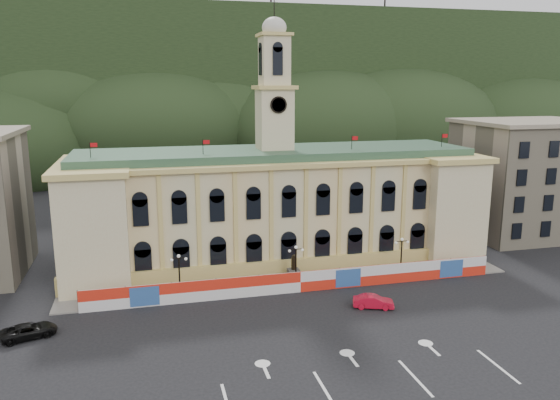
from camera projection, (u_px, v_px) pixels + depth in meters
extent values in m
plane|color=black|center=(345.00, 350.00, 50.79)|extent=(260.00, 260.00, 0.00)
cube|color=black|center=(198.00, 91.00, 169.39)|extent=(230.00, 70.00, 44.00)
cube|color=#595651|center=(326.00, 63.00, 157.09)|extent=(22.00, 8.00, 14.00)
cube|color=#595651|center=(13.00, 76.00, 136.25)|extent=(16.00, 7.00, 10.00)
cube|color=beige|center=(275.00, 211.00, 75.86)|extent=(55.00, 15.00, 14.00)
cube|color=tan|center=(289.00, 268.00, 69.69)|extent=(56.00, 0.80, 2.40)
cube|color=tan|center=(275.00, 158.00, 74.32)|extent=(56.20, 16.20, 0.60)
cube|color=#32543D|center=(275.00, 153.00, 74.17)|extent=(53.00, 13.00, 1.20)
cube|color=beige|center=(97.00, 223.00, 69.31)|extent=(8.00, 17.00, 14.00)
cube|color=beige|center=(431.00, 203.00, 80.51)|extent=(8.00, 17.00, 14.00)
cube|color=beige|center=(274.00, 119.00, 73.20)|extent=(4.40, 4.40, 8.00)
cube|color=tan|center=(274.00, 87.00, 72.32)|extent=(5.20, 5.20, 0.50)
cube|color=beige|center=(274.00, 62.00, 71.62)|extent=(3.60, 3.60, 6.50)
cube|color=tan|center=(274.00, 35.00, 70.91)|extent=(4.20, 4.20, 0.40)
cylinder|color=black|center=(279.00, 105.00, 70.60)|extent=(2.20, 0.20, 2.20)
ellipsoid|color=beige|center=(274.00, 28.00, 70.72)|extent=(3.20, 3.20, 2.72)
cylinder|color=black|center=(274.00, 2.00, 70.04)|extent=(0.12, 0.12, 5.00)
cube|color=#B5A88C|center=(527.00, 180.00, 88.53)|extent=(20.00, 16.00, 18.00)
cube|color=gray|center=(533.00, 122.00, 86.57)|extent=(21.00, 17.00, 0.60)
cube|color=red|center=(300.00, 282.00, 64.75)|extent=(50.00, 0.25, 2.50)
cube|color=#2C5293|center=(145.00, 297.00, 60.32)|extent=(3.20, 0.05, 2.20)
cube|color=#2C5293|center=(348.00, 278.00, 66.04)|extent=(3.20, 0.05, 2.20)
cube|color=#2C5293|center=(451.00, 269.00, 69.38)|extent=(3.20, 0.05, 2.20)
cube|color=slate|center=(294.00, 283.00, 67.60)|extent=(56.00, 5.50, 0.16)
cube|color=#595651|center=(294.00, 276.00, 67.66)|extent=(1.40, 1.40, 1.80)
cylinder|color=black|center=(294.00, 263.00, 67.31)|extent=(0.60, 0.60, 1.60)
sphere|color=black|center=(294.00, 256.00, 67.12)|extent=(0.44, 0.44, 0.44)
cylinder|color=black|center=(180.00, 295.00, 63.54)|extent=(0.44, 0.44, 0.30)
cylinder|color=black|center=(179.00, 277.00, 63.06)|extent=(0.18, 0.18, 4.80)
cube|color=black|center=(179.00, 258.00, 62.58)|extent=(1.60, 0.08, 0.08)
sphere|color=silver|center=(172.00, 260.00, 62.42)|extent=(0.36, 0.36, 0.36)
sphere|color=silver|center=(186.00, 259.00, 62.80)|extent=(0.36, 0.36, 0.36)
sphere|color=silver|center=(179.00, 256.00, 62.52)|extent=(0.40, 0.40, 0.40)
cylinder|color=black|center=(296.00, 285.00, 66.87)|extent=(0.44, 0.44, 0.30)
cylinder|color=black|center=(296.00, 267.00, 66.40)|extent=(0.18, 0.18, 4.80)
cube|color=black|center=(296.00, 249.00, 65.92)|extent=(1.60, 0.08, 0.08)
sphere|color=silver|center=(290.00, 251.00, 65.76)|extent=(0.36, 0.36, 0.36)
sphere|color=silver|center=(302.00, 250.00, 66.14)|extent=(0.36, 0.36, 0.36)
sphere|color=silver|center=(296.00, 247.00, 65.86)|extent=(0.40, 0.40, 0.40)
cylinder|color=black|center=(400.00, 275.00, 70.21)|extent=(0.44, 0.44, 0.30)
cylinder|color=black|center=(401.00, 258.00, 69.74)|extent=(0.18, 0.18, 4.80)
cube|color=black|center=(402.00, 241.00, 69.25)|extent=(1.60, 0.08, 0.08)
sphere|color=silver|center=(396.00, 243.00, 69.09)|extent=(0.36, 0.36, 0.36)
sphere|color=silver|center=(408.00, 242.00, 69.48)|extent=(0.36, 0.36, 0.36)
sphere|color=silver|center=(402.00, 239.00, 69.20)|extent=(0.40, 0.40, 0.40)
imported|color=red|center=(373.00, 302.00, 60.22)|extent=(4.37, 5.45, 1.47)
imported|color=black|center=(29.00, 331.00, 53.19)|extent=(5.51, 6.64, 1.45)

